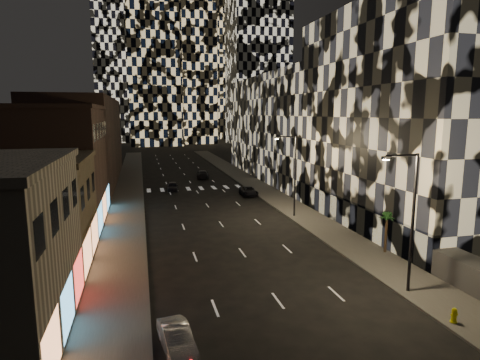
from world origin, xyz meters
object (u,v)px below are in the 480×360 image
car_dark_rightlane (249,191)px  fire_hydrant (454,315)px  streetlight_far (293,170)px  car_silver_parked (177,339)px  car_dark_midlane (173,186)px  car_dark_oncoming (203,174)px  streetlight_near (410,213)px  palm_tree (387,219)px

car_dark_rightlane → fire_hydrant: (1.78, -36.86, -0.09)m
streetlight_far → fire_hydrant: 24.57m
fire_hydrant → car_silver_parked: bearing=175.4°
car_silver_parked → car_dark_midlane: car_dark_midlane is taller
car_dark_midlane → car_dark_oncoming: (6.21, 10.70, 0.05)m
car_dark_oncoming → fire_hydrant: 54.03m
car_dark_midlane → fire_hydrant: car_dark_midlane is taller
streetlight_near → fire_hydrant: (0.15, -4.09, -4.81)m
streetlight_far → palm_tree: bearing=-76.5°
streetlight_near → fire_hydrant: streetlight_near is taller
car_silver_parked → fire_hydrant: car_silver_parked is taller
palm_tree → streetlight_far: bearing=103.5°
palm_tree → streetlight_near: bearing=-114.5°
streetlight_far → palm_tree: size_ratio=2.62×
streetlight_far → car_dark_oncoming: bearing=100.8°
car_dark_oncoming → car_silver_parked: bearing=86.2°
streetlight_near → streetlight_far: same height
car_dark_rightlane → fire_hydrant: 36.90m
car_dark_rightlane → palm_tree: (4.78, -25.88, 2.35)m
streetlight_near → palm_tree: bearing=65.5°
streetlight_near → streetlight_far: size_ratio=1.00×
palm_tree → car_dark_oncoming: bearing=101.6°
car_silver_parked → palm_tree: bearing=20.3°
car_dark_oncoming → fire_hydrant: (5.79, -53.72, -0.17)m
streetlight_near → car_dark_midlane: size_ratio=2.30×
car_dark_midlane → car_dark_rightlane: (10.22, -6.16, -0.03)m
streetlight_near → car_dark_midlane: 40.96m
car_dark_oncoming → palm_tree: bearing=108.0°
streetlight_far → car_silver_parked: streetlight_far is taller
car_dark_midlane → car_dark_rightlane: 11.94m
streetlight_far → car_dark_midlane: size_ratio=2.30×
streetlight_near → car_dark_oncoming: bearing=96.5°
streetlight_far → car_dark_rightlane: (-1.63, 12.77, -4.72)m
car_silver_parked → palm_tree: (18.13, 9.76, 2.35)m
car_dark_rightlane → streetlight_far: bearing=-80.2°
streetlight_near → streetlight_far: bearing=90.0°
car_silver_parked → fire_hydrant: (15.13, -1.22, -0.08)m
car_dark_oncoming → car_dark_midlane: bearing=66.2°
car_dark_oncoming → car_dark_rightlane: (4.01, -16.86, -0.08)m
car_dark_midlane → car_dark_oncoming: 12.37m
streetlight_near → car_dark_rightlane: 33.14m
streetlight_far → car_dark_midlane: 22.82m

